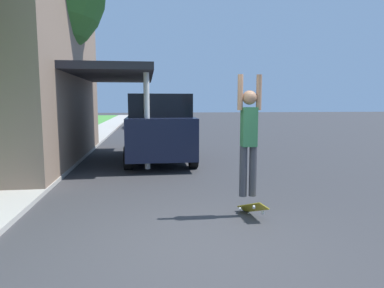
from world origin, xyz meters
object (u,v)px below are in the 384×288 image
Objects in this scene: suv_parked at (159,126)px; car_down_street at (142,119)px; skateboard at (252,208)px; skateboarder at (249,134)px.

car_down_street is (-0.80, 15.66, -0.56)m from suv_parked.
skateboard is (1.37, -6.01, -1.02)m from suv_parked.
suv_parked is at bearing 102.84° from skateboard.
suv_parked is at bearing 102.34° from skateboarder.
skateboard is at bearing -41.93° from skateboarder.
car_down_street is 2.18× the size of skateboarder.
suv_parked is 6.25m from skateboard.
skateboarder is (1.30, -5.95, 0.26)m from suv_parked.
car_down_street is at bearing 95.54° from skateboarder.
suv_parked is 15.69m from car_down_street.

